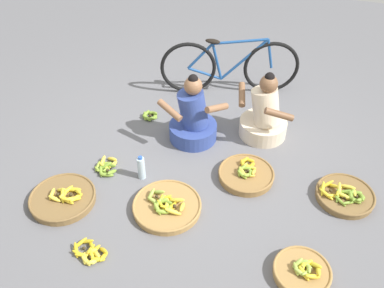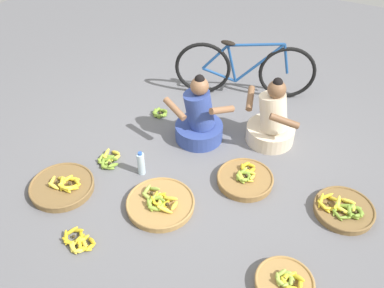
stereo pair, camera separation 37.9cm
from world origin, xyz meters
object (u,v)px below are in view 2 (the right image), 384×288
at_px(banana_basket_mid_right, 62,186).
at_px(loose_bananas_near_bicycle, 79,242).
at_px(banana_basket_back_center, 344,209).
at_px(banana_basket_front_right, 285,283).
at_px(vendor_woman_front, 199,119).
at_px(loose_bananas_back_left, 160,113).
at_px(bicycle_leaning, 244,70).
at_px(loose_bananas_front_center, 109,160).
at_px(banana_basket_near_vendor, 160,203).
at_px(banana_basket_mid_left, 245,179).
at_px(water_bottle, 141,163).
at_px(vendor_woman_behind, 272,122).

bearing_deg(banana_basket_mid_right, loose_bananas_near_bicycle, -39.66).
bearing_deg(loose_bananas_near_bicycle, banana_basket_back_center, 34.52).
bearing_deg(banana_basket_mid_right, banana_basket_front_right, -1.67).
bearing_deg(vendor_woman_front, banana_basket_front_right, -44.47).
bearing_deg(loose_bananas_back_left, banana_basket_mid_right, -99.43).
xyz_separation_m(banana_basket_front_right, loose_bananas_near_bicycle, (-1.68, -0.38, -0.02)).
relative_size(bicycle_leaning, banana_basket_mid_right, 2.63).
bearing_deg(vendor_woman_front, loose_bananas_front_center, -131.14).
distance_m(banana_basket_front_right, banana_basket_near_vendor, 1.30).
xyz_separation_m(banana_basket_back_center, banana_basket_near_vendor, (-1.53, -0.67, -0.00)).
relative_size(banana_basket_mid_right, banana_basket_near_vendor, 0.97).
distance_m(banana_basket_mid_left, banana_basket_back_center, 0.94).
height_order(bicycle_leaning, banana_basket_near_vendor, bicycle_leaning).
height_order(banana_basket_back_center, banana_basket_near_vendor, banana_basket_back_center).
bearing_deg(loose_bananas_front_center, banana_basket_front_right, -16.02).
bearing_deg(bicycle_leaning, water_bottle, -102.63).
distance_m(loose_bananas_near_bicycle, loose_bananas_back_left, 1.94).
distance_m(vendor_woman_behind, bicycle_leaning, 0.93).
height_order(vendor_woman_behind, banana_basket_near_vendor, vendor_woman_behind).
height_order(bicycle_leaning, banana_basket_front_right, bicycle_leaning).
xyz_separation_m(bicycle_leaning, water_bottle, (-0.40, -1.78, -0.23)).
bearing_deg(bicycle_leaning, banana_basket_front_right, -62.15).
bearing_deg(banana_basket_back_center, vendor_woman_front, 166.66).
height_order(vendor_woman_front, loose_bananas_back_left, vendor_woman_front).
height_order(loose_bananas_front_center, water_bottle, water_bottle).
distance_m(vendor_woman_front, banana_basket_near_vendor, 1.09).
bearing_deg(bicycle_leaning, banana_basket_near_vendor, -90.28).
relative_size(vendor_woman_front, loose_bananas_front_center, 2.63).
bearing_deg(water_bottle, banana_basket_near_vendor, -38.47).
bearing_deg(bicycle_leaning, vendor_woman_front, -96.72).
relative_size(banana_basket_near_vendor, loose_bananas_near_bicycle, 1.88).
xyz_separation_m(vendor_woman_behind, banana_basket_near_vendor, (-0.60, -1.37, -0.21)).
distance_m(banana_basket_near_vendor, loose_bananas_back_left, 1.43).
relative_size(banana_basket_mid_right, loose_bananas_back_left, 2.98).
height_order(banana_basket_back_center, loose_bananas_front_center, banana_basket_back_center).
xyz_separation_m(vendor_woman_behind, banana_basket_back_center, (0.93, -0.70, -0.20)).
relative_size(banana_basket_front_right, banana_basket_mid_left, 0.84).
bearing_deg(loose_bananas_near_bicycle, banana_basket_front_right, 12.71).
bearing_deg(banana_basket_mid_right, loose_bananas_front_center, 71.60).
distance_m(vendor_woman_front, vendor_woman_behind, 0.77).
height_order(banana_basket_near_vendor, loose_bananas_front_center, banana_basket_near_vendor).
xyz_separation_m(banana_basket_front_right, banana_basket_back_center, (0.27, 0.96, -0.00)).
xyz_separation_m(banana_basket_mid_right, loose_bananas_near_bicycle, (0.54, -0.44, -0.02)).
bearing_deg(banana_basket_back_center, loose_bananas_front_center, -170.80).
distance_m(banana_basket_back_center, banana_basket_near_vendor, 1.67).
xyz_separation_m(banana_basket_mid_left, loose_bananas_front_center, (-1.37, -0.34, -0.02)).
distance_m(banana_basket_back_center, water_bottle, 1.95).
relative_size(vendor_woman_front, vendor_woman_behind, 1.02).
height_order(loose_bananas_near_bicycle, loose_bananas_front_center, loose_bananas_front_center).
bearing_deg(vendor_woman_behind, loose_bananas_near_bicycle, -116.41).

